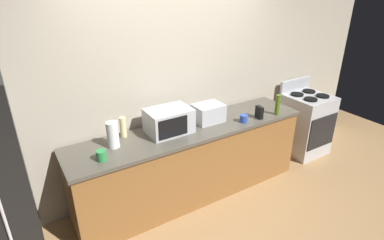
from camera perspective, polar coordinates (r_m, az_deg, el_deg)
name	(u,v)px	position (r m, az deg, el deg)	size (l,w,h in m)	color
ground_plane	(210,211)	(3.73, 3.38, -16.34)	(8.00, 8.00, 0.00)	#A87F51
back_wall	(174,81)	(3.68, -3.40, 7.23)	(6.40, 0.10, 2.70)	#B2A893
counter_run	(192,162)	(3.73, 0.00, -7.68)	(2.84, 0.64, 0.90)	brown
stove_range	(305,123)	(4.96, 20.04, -0.60)	(0.60, 0.61, 1.08)	#B7BABF
microwave	(169,121)	(3.37, -4.26, -0.16)	(0.48, 0.35, 0.27)	#B7BABF
toaster_oven	(208,113)	(3.65, 3.00, 1.31)	(0.34, 0.26, 0.21)	#B7BABF
paper_towel_roll	(113,135)	(3.17, -14.34, -2.64)	(0.12, 0.12, 0.27)	white
cordless_phone	(259,112)	(3.82, 12.24, 1.39)	(0.05, 0.11, 0.15)	black
bottle_hand_soap	(123,127)	(3.36, -12.52, -1.30)	(0.07, 0.07, 0.22)	beige
bottle_olive_oil	(278,105)	(3.96, 15.43, 2.70)	(0.06, 0.06, 0.26)	#4C6B19
mug_blue	(244,119)	(3.69, 9.46, 0.27)	(0.09, 0.09, 0.09)	#2D4CB2
mug_green	(101,155)	(3.01, -16.28, -6.26)	(0.10, 0.10, 0.10)	#2D8C47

